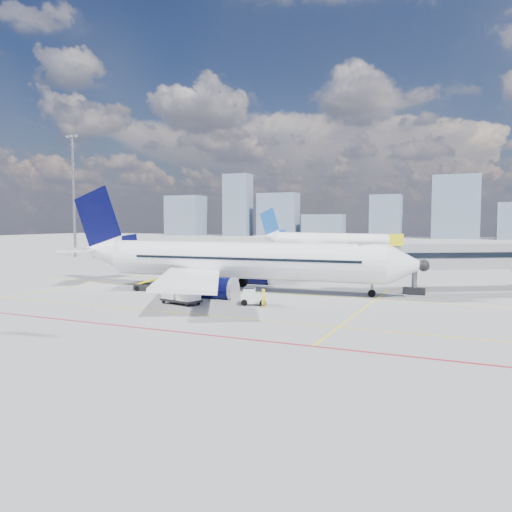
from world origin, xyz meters
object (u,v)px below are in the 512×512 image
Objects in this scene: main_aircraft at (227,261)px; second_aircraft at (323,241)px; baggage_tug at (253,296)px; cargo_dolly at (181,291)px; ramp_worker at (264,298)px; belt_loader at (153,286)px.

main_aircraft is 55.49m from second_aircraft.
second_aircraft reaches higher than baggage_tug.
main_aircraft is at bearing -67.17° from second_aircraft.
ramp_worker is at bearing 22.04° from cargo_dolly.
second_aircraft is 65.80m from cargo_dolly.
second_aircraft is 64.41m from baggage_tug.
cargo_dolly is at bearing -90.64° from main_aircraft.
belt_loader reaches higher than baggage_tug.
cargo_dolly is 7.83m from ramp_worker.
main_aircraft reaches higher than belt_loader.
belt_loader is (-7.41, 6.03, -0.57)m from cargo_dolly.
second_aircraft is at bearing 81.74° from baggage_tug.
belt_loader is 3.34× the size of ramp_worker.
ramp_worker is at bearing -60.75° from second_aircraft.
belt_loader is at bearing -74.15° from second_aircraft.
belt_loader is (-6.84, -4.23, -2.64)m from main_aircraft.
baggage_tug is at bearing 58.70° from ramp_worker.
baggage_tug is 1.93m from ramp_worker.
main_aircraft is 1.18× the size of second_aircraft.
cargo_dolly is at bearing 102.35° from ramp_worker.
second_aircraft is 8.56× the size of cargo_dolly.
belt_loader is (-13.56, 3.74, -0.17)m from baggage_tug.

